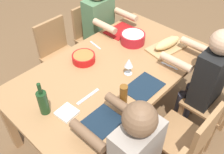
# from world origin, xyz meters

# --- Properties ---
(ground_plane) EXTENTS (8.00, 8.00, 0.00)m
(ground_plane) POSITION_xyz_m (0.00, 0.00, 0.00)
(ground_plane) COLOR brown
(dining_table) EXTENTS (1.89, 1.05, 0.74)m
(dining_table) POSITION_xyz_m (0.00, 0.00, 0.67)
(dining_table) COLOR #9E7044
(dining_table) RESTS_ON ground_plane
(chair_far_right) EXTENTS (0.40, 0.40, 0.85)m
(chair_far_right) POSITION_xyz_m (0.52, 0.85, 0.48)
(chair_far_right) COLOR #9E7044
(chair_far_right) RESTS_ON ground_plane
(diner_far_right) EXTENTS (0.41, 0.53, 1.20)m
(diner_far_right) POSITION_xyz_m (0.52, 0.66, 0.70)
(diner_far_right) COLOR #2D2D38
(diner_far_right) RESTS_ON ground_plane
(chair_near_center) EXTENTS (0.40, 0.40, 0.85)m
(chair_near_center) POSITION_xyz_m (0.00, -0.85, 0.48)
(chair_near_center) COLOR #9E7044
(chair_near_center) RESTS_ON ground_plane
(chair_far_center) EXTENTS (0.40, 0.40, 0.85)m
(chair_far_center) POSITION_xyz_m (0.00, 0.85, 0.48)
(chair_far_center) COLOR #9E7044
(chair_far_center) RESTS_ON ground_plane
(chair_near_right) EXTENTS (0.40, 0.40, 0.85)m
(chair_near_right) POSITION_xyz_m (0.52, -0.85, 0.48)
(chair_near_right) COLOR #9E7044
(chair_near_right) RESTS_ON ground_plane
(diner_near_right) EXTENTS (0.41, 0.53, 1.20)m
(diner_near_right) POSITION_xyz_m (0.52, -0.66, 0.70)
(diner_near_right) COLOR #2D2D38
(diner_near_right) RESTS_ON ground_plane
(diner_near_left) EXTENTS (0.41, 0.53, 1.20)m
(diner_near_left) POSITION_xyz_m (-0.52, -0.66, 0.70)
(diner_near_left) COLOR #2D2D38
(diner_near_left) RESTS_ON ground_plane
(serving_bowl_pasta) EXTENTS (0.25, 0.25, 0.10)m
(serving_bowl_pasta) POSITION_xyz_m (0.44, 0.13, 0.80)
(serving_bowl_pasta) COLOR #B21923
(serving_bowl_pasta) RESTS_ON dining_table
(serving_bowl_fruit) EXTENTS (0.22, 0.22, 0.07)m
(serving_bowl_fruit) POSITION_xyz_m (-0.11, 0.26, 0.78)
(serving_bowl_fruit) COLOR red
(serving_bowl_fruit) RESTS_ON dining_table
(cutting_board) EXTENTS (0.43, 0.28, 0.02)m
(cutting_board) POSITION_xyz_m (0.59, -0.19, 0.75)
(cutting_board) COLOR tan
(cutting_board) RESTS_ON dining_table
(bread_loaf) EXTENTS (0.33, 0.16, 0.09)m
(bread_loaf) POSITION_xyz_m (0.59, -0.19, 0.81)
(bread_loaf) COLOR tan
(bread_loaf) RESTS_ON cutting_board
(wine_bottle) EXTENTS (0.08, 0.08, 0.29)m
(wine_bottle) POSITION_xyz_m (-0.72, 0.01, 0.85)
(wine_bottle) COLOR #193819
(wine_bottle) RESTS_ON dining_table
(beer_bottle) EXTENTS (0.06, 0.06, 0.22)m
(beer_bottle) POSITION_xyz_m (-0.28, -0.38, 0.85)
(beer_bottle) COLOR brown
(beer_bottle) RESTS_ON dining_table
(wine_glass) EXTENTS (0.08, 0.08, 0.17)m
(wine_glass) POSITION_xyz_m (0.04, -0.16, 0.86)
(wine_glass) COLOR silver
(wine_glass) RESTS_ON dining_table
(placemat_far_right) EXTENTS (0.32, 0.23, 0.01)m
(placemat_far_right) POSITION_xyz_m (0.52, 0.37, 0.74)
(placemat_far_right) COLOR maroon
(placemat_far_right) RESTS_ON dining_table
(placemat_near_center) EXTENTS (0.32, 0.23, 0.01)m
(placemat_near_center) POSITION_xyz_m (0.00, -0.37, 0.74)
(placemat_near_center) COLOR #142333
(placemat_near_center) RESTS_ON dining_table
(fork_far_center) EXTENTS (0.04, 0.17, 0.01)m
(fork_far_center) POSITION_xyz_m (0.14, 0.37, 0.74)
(fork_far_center) COLOR silver
(fork_far_center) RESTS_ON dining_table
(fork_near_right) EXTENTS (0.03, 0.17, 0.01)m
(fork_near_right) POSITION_xyz_m (0.38, -0.37, 0.74)
(fork_near_right) COLOR silver
(fork_near_right) RESTS_ON dining_table
(placemat_near_left) EXTENTS (0.32, 0.23, 0.01)m
(placemat_near_left) POSITION_xyz_m (-0.52, -0.37, 0.74)
(placemat_near_left) COLOR #142333
(placemat_near_left) RESTS_ON dining_table
(carving_knife) EXTENTS (0.23, 0.02, 0.01)m
(carving_knife) POSITION_xyz_m (-0.39, -0.11, 0.74)
(carving_knife) COLOR silver
(carving_knife) RESTS_ON dining_table
(napkin_stack) EXTENTS (0.15, 0.15, 0.02)m
(napkin_stack) POSITION_xyz_m (-0.62, -0.12, 0.75)
(napkin_stack) COLOR white
(napkin_stack) RESTS_ON dining_table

